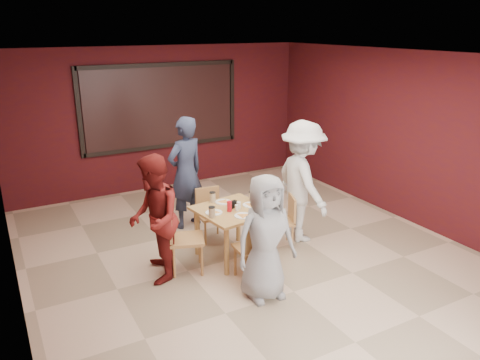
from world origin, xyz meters
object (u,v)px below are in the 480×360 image
dining_table (233,215)px  diner_front (265,238)px  diner_back (186,173)px  diner_right (302,182)px  chair_front (256,246)px  chair_left (181,235)px  chair_back (210,211)px  diner_left (154,219)px  chair_right (285,218)px

dining_table → diner_front: bearing=-97.5°
diner_back → diner_right: diner_right is taller
chair_front → chair_left: chair_left is taller
chair_left → diner_front: (0.66, -1.06, 0.25)m
dining_table → chair_left: bearing=-177.9°
diner_front → diner_right: 1.76m
chair_left → chair_back: bearing=43.7°
diner_front → diner_back: (-0.00, 2.42, 0.13)m
chair_left → diner_right: diner_right is taller
chair_left → diner_right: size_ratio=0.50×
chair_front → chair_back: (0.05, 1.47, -0.05)m
diner_left → diner_right: diner_right is taller
chair_front → diner_left: diner_left is taller
chair_back → diner_back: diner_back is taller
diner_right → chair_right: bearing=109.2°
chair_right → diner_front: 1.48m
diner_back → diner_right: size_ratio=0.99×
dining_table → diner_right: 1.24m
chair_back → diner_back: (-0.13, 0.61, 0.46)m
chair_left → diner_back: (0.65, 1.36, 0.39)m
dining_table → diner_front: size_ratio=0.67×
chair_left → diner_left: size_ratio=0.56×
dining_table → diner_left: size_ratio=0.63×
diner_back → diner_left: bearing=37.5°
dining_table → chair_left: 0.81m
diner_back → diner_right: 1.87m
chair_back → chair_left: 1.08m
chair_left → diner_back: bearing=64.4°
chair_back → diner_right: bearing=-29.3°
chair_left → diner_left: diner_left is taller
chair_left → chair_right: chair_left is taller
chair_front → chair_right: chair_front is taller
chair_front → diner_back: size_ratio=0.48×
chair_front → diner_right: size_ratio=0.48×
dining_table → diner_back: bearing=96.3°
chair_left → chair_right: size_ratio=1.19×
diner_left → diner_right: bearing=108.7°
chair_right → dining_table: bearing=176.8°
chair_front → chair_right: (0.92, 0.70, -0.06)m
chair_back → diner_left: (-1.13, -0.76, 0.38)m
chair_right → diner_back: bearing=125.9°
chair_left → chair_right: (1.65, -0.02, -0.08)m
chair_right → diner_back: (-1.00, 1.38, 0.47)m
chair_front → diner_back: diner_back is taller
diner_right → diner_left: bearing=98.0°
diner_front → diner_left: 1.45m
diner_back → diner_left: 1.70m
chair_right → diner_right: size_ratio=0.42×
chair_back → diner_right: diner_right is taller
chair_back → dining_table: bearing=-88.5°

